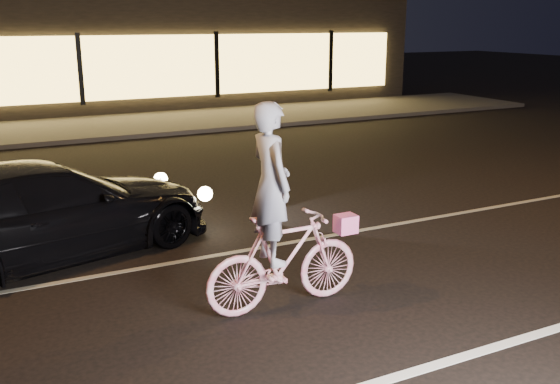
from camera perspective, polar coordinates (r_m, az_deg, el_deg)
ground at (r=6.99m, az=3.74°, el=-10.53°), size 90.00×90.00×0.00m
lane_stripe_near at (r=5.90m, az=11.37°, el=-16.03°), size 60.00×0.12×0.01m
lane_stripe_far at (r=8.63m, az=-2.97°, el=-5.30°), size 60.00×0.10×0.01m
sidewalk at (r=18.92m, az=-16.54°, el=5.68°), size 30.00×4.00×0.12m
storefront at (r=24.60m, az=-19.52°, el=12.45°), size 25.40×8.42×4.20m
cyclist at (r=6.67m, az=0.06°, el=-4.23°), size 1.81×0.62×2.28m
sedan at (r=8.71m, az=-20.68°, el=-1.62°), size 4.82×3.02×1.30m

